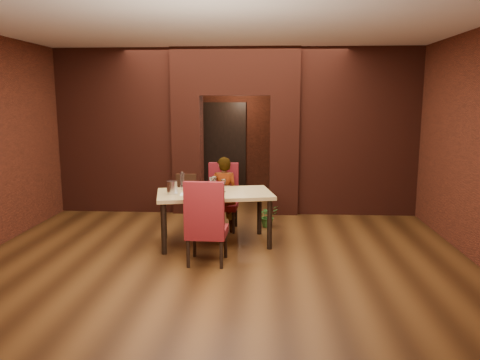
# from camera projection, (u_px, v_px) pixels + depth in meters

# --- Properties ---
(floor) EXTENTS (8.00, 8.00, 0.00)m
(floor) POSITION_uv_depth(u_px,v_px,m) (227.00, 241.00, 7.47)
(floor) COLOR #4A2B12
(floor) RESTS_ON ground
(ceiling) EXTENTS (7.00, 8.00, 0.04)m
(ceiling) POSITION_uv_depth(u_px,v_px,m) (226.00, 33.00, 6.93)
(ceiling) COLOR silver
(ceiling) RESTS_ON ground
(wall_back) EXTENTS (7.00, 0.04, 3.20)m
(wall_back) POSITION_uv_depth(u_px,v_px,m) (241.00, 126.00, 11.13)
(wall_back) COLOR maroon
(wall_back) RESTS_ON ground
(wall_front) EXTENTS (7.00, 0.04, 3.20)m
(wall_front) POSITION_uv_depth(u_px,v_px,m) (177.00, 190.00, 3.26)
(wall_front) COLOR maroon
(wall_front) RESTS_ON ground
(wall_left) EXTENTS (0.04, 8.00, 3.20)m
(wall_left) POSITION_uv_depth(u_px,v_px,m) (7.00, 140.00, 7.40)
(wall_left) COLOR maroon
(wall_left) RESTS_ON ground
(wall_right) EXTENTS (0.04, 8.00, 3.20)m
(wall_right) POSITION_uv_depth(u_px,v_px,m) (460.00, 142.00, 6.99)
(wall_right) COLOR maroon
(wall_right) RESTS_ON ground
(pillar_left) EXTENTS (0.55, 0.55, 2.30)m
(pillar_left) POSITION_uv_depth(u_px,v_px,m) (188.00, 154.00, 9.30)
(pillar_left) COLOR maroon
(pillar_left) RESTS_ON ground
(pillar_right) EXTENTS (0.55, 0.55, 2.30)m
(pillar_right) POSITION_uv_depth(u_px,v_px,m) (284.00, 155.00, 9.19)
(pillar_right) COLOR maroon
(pillar_right) RESTS_ON ground
(lintel) EXTENTS (2.45, 0.55, 0.90)m
(lintel) POSITION_uv_depth(u_px,v_px,m) (236.00, 72.00, 8.97)
(lintel) COLOR maroon
(lintel) RESTS_ON ground
(wing_wall_left) EXTENTS (2.28, 0.35, 3.20)m
(wing_wall_left) POSITION_uv_depth(u_px,v_px,m) (118.00, 131.00, 9.30)
(wing_wall_left) COLOR maroon
(wing_wall_left) RESTS_ON ground
(wing_wall_right) EXTENTS (2.28, 0.35, 3.20)m
(wing_wall_right) POSITION_uv_depth(u_px,v_px,m) (358.00, 132.00, 9.03)
(wing_wall_right) COLOR maroon
(wing_wall_right) RESTS_ON ground
(vent_panel) EXTENTS (0.40, 0.03, 0.50)m
(vent_panel) POSITION_uv_depth(u_px,v_px,m) (186.00, 187.00, 9.11)
(vent_panel) COLOR #95502B
(vent_panel) RESTS_ON ground
(rear_door) EXTENTS (0.90, 0.08, 2.10)m
(rear_door) POSITION_uv_depth(u_px,v_px,m) (225.00, 149.00, 11.19)
(rear_door) COLOR black
(rear_door) RESTS_ON ground
(rear_door_frame) EXTENTS (1.02, 0.04, 2.22)m
(rear_door_frame) POSITION_uv_depth(u_px,v_px,m) (224.00, 149.00, 11.15)
(rear_door_frame) COLOR black
(rear_door_frame) RESTS_ON ground
(dining_table) EXTENTS (1.91, 1.32, 0.82)m
(dining_table) POSITION_uv_depth(u_px,v_px,m) (215.00, 218.00, 7.26)
(dining_table) COLOR tan
(dining_table) RESTS_ON ground
(chair_far) EXTENTS (0.54, 0.54, 1.14)m
(chair_far) POSITION_uv_depth(u_px,v_px,m) (222.00, 197.00, 8.00)
(chair_far) COLOR maroon
(chair_far) RESTS_ON ground
(chair_near) EXTENTS (0.55, 0.55, 1.17)m
(chair_near) POSITION_uv_depth(u_px,v_px,m) (207.00, 221.00, 6.38)
(chair_near) COLOR maroon
(chair_near) RESTS_ON ground
(person_seated) EXTENTS (0.47, 0.31, 1.29)m
(person_seated) POSITION_uv_depth(u_px,v_px,m) (224.00, 195.00, 7.87)
(person_seated) COLOR silver
(person_seated) RESTS_ON ground
(wine_glass_a) EXTENTS (0.09, 0.09, 0.22)m
(wine_glass_a) POSITION_uv_depth(u_px,v_px,m) (212.00, 185.00, 7.23)
(wine_glass_a) COLOR white
(wine_glass_a) RESTS_ON dining_table
(wine_glass_b) EXTENTS (0.09, 0.09, 0.22)m
(wine_glass_b) POSITION_uv_depth(u_px,v_px,m) (214.00, 184.00, 7.30)
(wine_glass_b) COLOR white
(wine_glass_b) RESTS_ON dining_table
(wine_glass_c) EXTENTS (0.08, 0.08, 0.19)m
(wine_glass_c) POSITION_uv_depth(u_px,v_px,m) (224.00, 186.00, 7.22)
(wine_glass_c) COLOR silver
(wine_glass_c) RESTS_ON dining_table
(tasting_sheet) EXTENTS (0.34, 0.26, 0.00)m
(tasting_sheet) POSITION_uv_depth(u_px,v_px,m) (191.00, 194.00, 7.04)
(tasting_sheet) COLOR silver
(tasting_sheet) RESTS_ON dining_table
(wine_bucket) EXTENTS (0.16, 0.16, 0.20)m
(wine_bucket) POSITION_uv_depth(u_px,v_px,m) (172.00, 188.00, 7.05)
(wine_bucket) COLOR silver
(wine_bucket) RESTS_ON dining_table
(water_bottle) EXTENTS (0.07, 0.07, 0.28)m
(water_bottle) POSITION_uv_depth(u_px,v_px,m) (182.00, 180.00, 7.42)
(water_bottle) COLOR white
(water_bottle) RESTS_ON dining_table
(potted_plant) EXTENTS (0.44, 0.42, 0.39)m
(potted_plant) POSITION_uv_depth(u_px,v_px,m) (268.00, 216.00, 8.26)
(potted_plant) COLOR #306A27
(potted_plant) RESTS_ON ground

